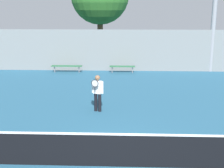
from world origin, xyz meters
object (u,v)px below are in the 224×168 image
object	(u,v)px
tennis_player	(97,91)
bench_courtside_far	(122,67)
tennis_net	(124,150)
bench_adjacent_court	(67,66)

from	to	relation	value
tennis_player	bench_courtside_far	world-z (taller)	tennis_player
bench_courtside_far	tennis_player	bearing A→B (deg)	-96.98
tennis_player	tennis_net	bearing A→B (deg)	-58.75
tennis_player	bench_courtside_far	xyz separation A→B (m)	(0.97, 7.89, -0.45)
tennis_net	bench_adjacent_court	distance (m)	13.14
tennis_net	bench_adjacent_court	world-z (taller)	tennis_net
tennis_net	tennis_player	distance (m)	4.81
tennis_player	bench_courtside_far	distance (m)	7.96
bench_adjacent_court	bench_courtside_far	bearing A→B (deg)	0.00
tennis_net	bench_courtside_far	xyz separation A→B (m)	(-0.14, 12.56, -0.08)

